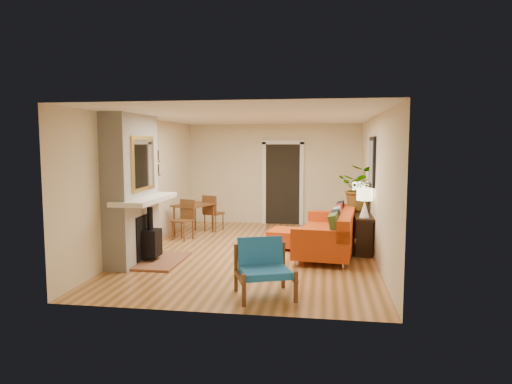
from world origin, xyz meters
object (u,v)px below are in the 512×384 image
at_px(blue_chair, 263,265).
at_px(lamp_near, 365,199).
at_px(dining_table, 196,210).
at_px(console_table, 361,219).
at_px(lamp_far, 359,192).
at_px(houseplant, 361,188).
at_px(sofa, 331,233).
at_px(ottoman, 288,237).

xyz_separation_m(blue_chair, lamp_near, (1.57, 2.49, 0.64)).
relative_size(dining_table, console_table, 0.89).
distance_m(lamp_far, houseplant, 0.51).
height_order(dining_table, houseplant, houseplant).
bearing_deg(console_table, blue_chair, -116.41).
xyz_separation_m(console_table, houseplant, (-0.01, 0.21, 0.62)).
xyz_separation_m(sofa, houseplant, (0.59, 0.84, 0.80)).
xyz_separation_m(dining_table, console_table, (3.65, -0.79, 0.01)).
bearing_deg(ottoman, console_table, 9.85).
bearing_deg(lamp_far, sofa, -114.36).
relative_size(ottoman, blue_chair, 0.88).
distance_m(ottoman, lamp_near, 1.74).
xyz_separation_m(console_table, lamp_near, (0.00, -0.68, 0.49)).
height_order(sofa, lamp_far, lamp_far).
distance_m(lamp_near, lamp_far, 1.38).
bearing_deg(houseplant, blue_chair, -114.81).
relative_size(console_table, lamp_near, 3.43).
bearing_deg(blue_chair, lamp_far, 67.90).
relative_size(ottoman, lamp_near, 1.55).
xyz_separation_m(blue_chair, houseplant, (1.56, 3.38, 0.77)).
xyz_separation_m(ottoman, lamp_near, (1.45, -0.42, 0.85)).
height_order(blue_chair, console_table, blue_chair).
bearing_deg(console_table, ottoman, -170.15).
bearing_deg(lamp_near, ottoman, 163.78).
xyz_separation_m(ottoman, lamp_far, (1.45, 0.96, 0.85)).
xyz_separation_m(blue_chair, dining_table, (-2.08, 3.95, 0.15)).
distance_m(blue_chair, lamp_near, 3.01).
height_order(dining_table, lamp_far, lamp_far).
bearing_deg(lamp_far, console_table, -90.00).
height_order(sofa, console_table, sofa).
distance_m(ottoman, lamp_far, 1.94).
xyz_separation_m(ottoman, console_table, (1.45, 0.25, 0.36)).
bearing_deg(lamp_near, console_table, 90.00).
height_order(blue_chair, lamp_far, lamp_far).
distance_m(sofa, houseplant, 1.30).
bearing_deg(blue_chair, lamp_near, 57.73).
xyz_separation_m(dining_table, lamp_far, (3.65, -0.08, 0.49)).
bearing_deg(ottoman, blue_chair, -92.30).
bearing_deg(dining_table, sofa, -24.84).
height_order(blue_chair, lamp_near, lamp_near).
bearing_deg(ottoman, lamp_far, 33.37).
xyz_separation_m(sofa, dining_table, (-3.05, 1.41, 0.17)).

